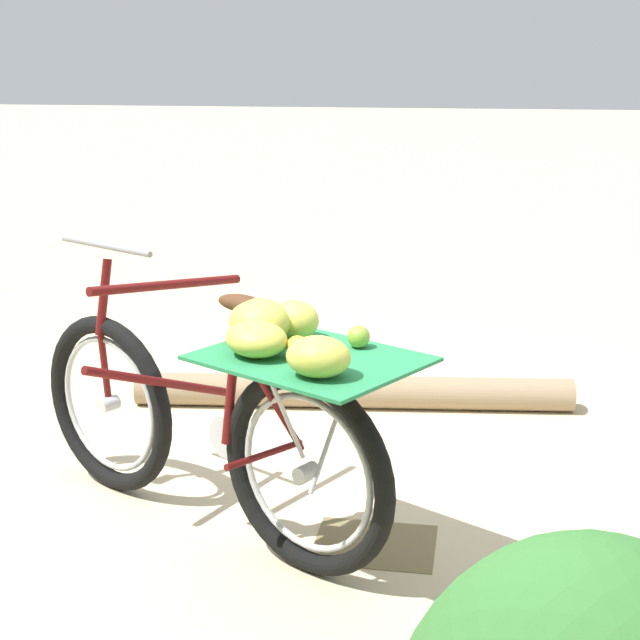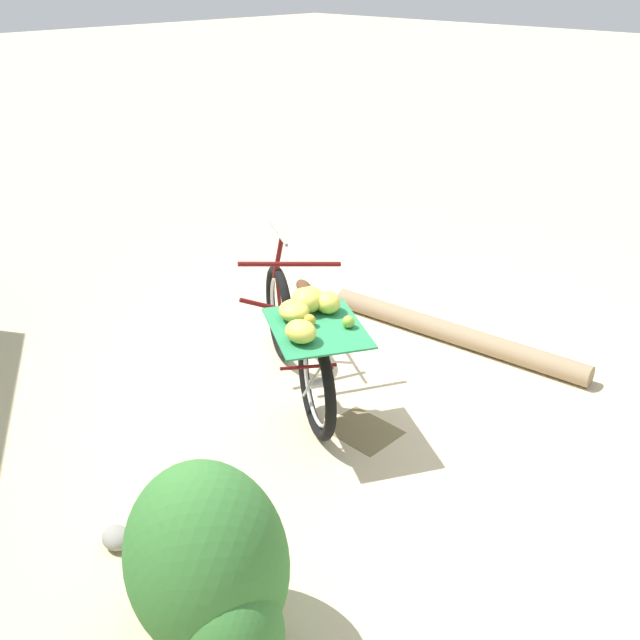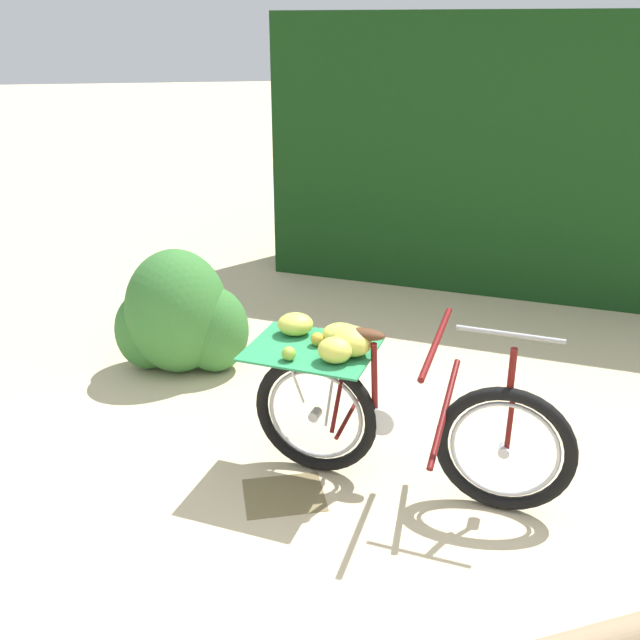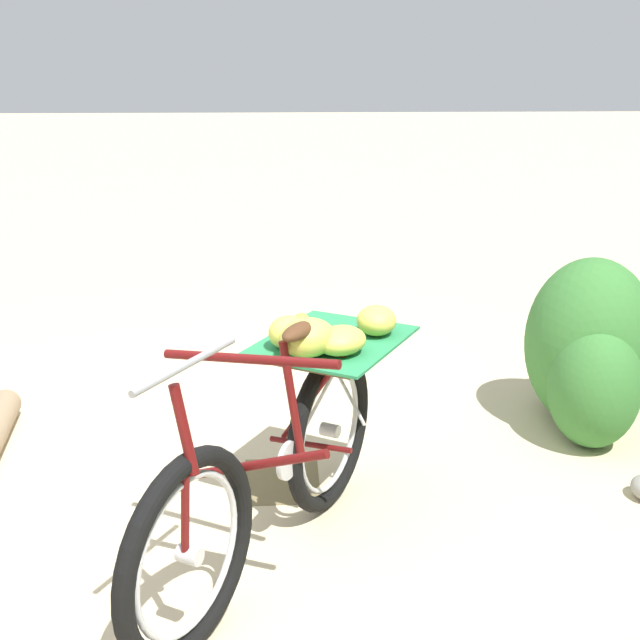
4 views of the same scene
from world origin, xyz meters
name	(u,v)px [view 4 (image 4 of 4)]	position (x,y,z in m)	size (l,w,h in m)	color
ground_plane	(236,537)	(0.00, 0.00, 0.00)	(60.00, 60.00, 0.00)	beige
bicycle	(286,441)	(-0.11, -0.22, 0.49)	(1.69, 1.15, 1.03)	black
shrub_cluster	(589,354)	(1.01, -1.86, 0.41)	(0.98, 0.67, 0.94)	#387533
leaf_litter_patch	(281,480)	(0.46, -0.20, 0.00)	(0.44, 0.36, 0.01)	olive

